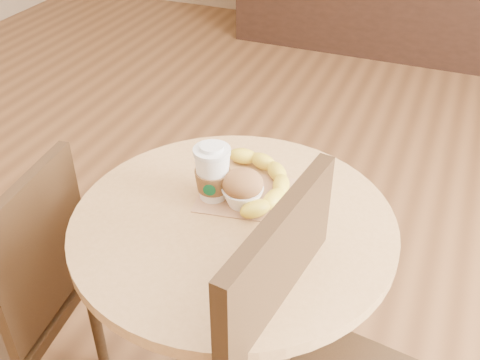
{
  "coord_description": "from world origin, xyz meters",
  "views": [
    {
      "loc": [
        0.45,
        -0.82,
        1.54
      ],
      "look_at": [
        0.07,
        0.12,
        0.83
      ],
      "focal_mm": 42.0,
      "sensor_mm": 36.0,
      "label": 1
    }
  ],
  "objects_px": {
    "cafe_table": "(234,285)",
    "banana": "(254,182)",
    "chair_left": "(18,295)",
    "coffee_cup": "(213,175)",
    "muffin": "(242,188)"
  },
  "relations": [
    {
      "from": "banana",
      "to": "coffee_cup",
      "type": "bearing_deg",
      "value": -164.93
    },
    {
      "from": "coffee_cup",
      "to": "muffin",
      "type": "height_order",
      "value": "coffee_cup"
    },
    {
      "from": "chair_left",
      "to": "coffee_cup",
      "type": "bearing_deg",
      "value": 110.06
    },
    {
      "from": "chair_left",
      "to": "coffee_cup",
      "type": "xyz_separation_m",
      "value": [
        0.46,
        0.23,
        0.35
      ]
    },
    {
      "from": "cafe_table",
      "to": "chair_left",
      "type": "xyz_separation_m",
      "value": [
        -0.53,
        -0.17,
        -0.08
      ]
    },
    {
      "from": "coffee_cup",
      "to": "banana",
      "type": "height_order",
      "value": "coffee_cup"
    },
    {
      "from": "muffin",
      "to": "coffee_cup",
      "type": "bearing_deg",
      "value": 179.95
    },
    {
      "from": "coffee_cup",
      "to": "muffin",
      "type": "distance_m",
      "value": 0.08
    },
    {
      "from": "coffee_cup",
      "to": "banana",
      "type": "bearing_deg",
      "value": 25.59
    },
    {
      "from": "cafe_table",
      "to": "banana",
      "type": "height_order",
      "value": "banana"
    },
    {
      "from": "cafe_table",
      "to": "banana",
      "type": "xyz_separation_m",
      "value": [
        0.0,
        0.12,
        0.23
      ]
    },
    {
      "from": "coffee_cup",
      "to": "banana",
      "type": "xyz_separation_m",
      "value": [
        0.08,
        0.06,
        -0.04
      ]
    },
    {
      "from": "cafe_table",
      "to": "coffee_cup",
      "type": "relative_size",
      "value": 5.28
    },
    {
      "from": "chair_left",
      "to": "muffin",
      "type": "bearing_deg",
      "value": 106.77
    },
    {
      "from": "chair_left",
      "to": "banana",
      "type": "bearing_deg",
      "value": 112.12
    }
  ]
}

